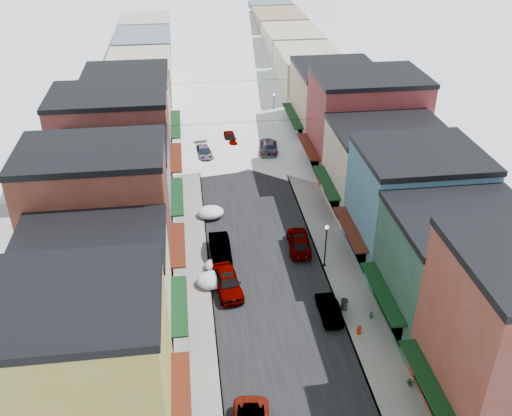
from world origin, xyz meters
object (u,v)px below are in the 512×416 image
object	(u,v)px
fire_hydrant	(359,330)
trash_can	(344,304)
car_silver_sedan	(228,282)
car_dark_hatch	(220,249)
streetlamp_near	(326,241)
car_green_sedan	(329,309)

from	to	relation	value
fire_hydrant	trash_can	distance (m)	2.91
car_silver_sedan	car_dark_hatch	distance (m)	4.96
car_dark_hatch	streetlamp_near	world-z (taller)	streetlamp_near
car_silver_sedan	car_dark_hatch	bearing A→B (deg)	85.27
fire_hydrant	streetlamp_near	distance (m)	9.24
car_silver_sedan	fire_hydrant	xyz separation A→B (m)	(9.43, -6.69, -0.36)
car_silver_sedan	trash_can	xyz separation A→B (m)	(9.05, -3.80, -0.22)
fire_hydrant	trash_can	size ratio (longest dim) A/B	0.79
car_silver_sedan	fire_hydrant	size ratio (longest dim) A/B	6.70
streetlamp_near	trash_can	bearing A→B (deg)	-88.20
car_silver_sedan	streetlamp_near	distance (m)	9.34
fire_hydrant	streetlamp_near	world-z (taller)	streetlamp_near
trash_can	streetlamp_near	size ratio (longest dim) A/B	0.23
streetlamp_near	car_silver_sedan	bearing A→B (deg)	-165.76
car_green_sedan	car_silver_sedan	bearing A→B (deg)	-28.41
car_dark_hatch	fire_hydrant	bearing A→B (deg)	-51.75
car_silver_sedan	fire_hydrant	world-z (taller)	car_silver_sedan
car_dark_hatch	streetlamp_near	bearing A→B (deg)	-18.02
trash_can	car_green_sedan	bearing A→B (deg)	-163.47
car_silver_sedan	car_dark_hatch	world-z (taller)	car_silver_sedan
car_green_sedan	fire_hydrant	distance (m)	3.04
trash_can	streetlamp_near	world-z (taller)	streetlamp_near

